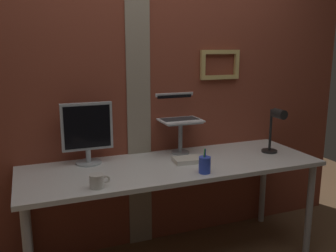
# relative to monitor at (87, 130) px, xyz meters

# --- Properties ---
(brick_wall_back) EXTENTS (3.49, 0.15, 2.61)m
(brick_wall_back) POSITION_rel_monitor_xyz_m (0.51, 0.18, 0.32)
(brick_wall_back) COLOR brown
(brick_wall_back) RESTS_ON ground_plane
(desk) EXTENTS (2.07, 0.69, 0.74)m
(desk) POSITION_rel_monitor_xyz_m (0.55, -0.22, -0.31)
(desk) COLOR white
(desk) RESTS_ON ground_plane
(monitor) EXTENTS (0.35, 0.18, 0.43)m
(monitor) POSITION_rel_monitor_xyz_m (0.00, 0.00, 0.00)
(monitor) COLOR #ADB2B7
(monitor) RESTS_ON desk
(laptop_stand) EXTENTS (0.28, 0.22, 0.25)m
(laptop_stand) POSITION_rel_monitor_xyz_m (0.70, 0.00, -0.07)
(laptop_stand) COLOR gray
(laptop_stand) RESTS_ON desk
(laptop) EXTENTS (0.31, 0.29, 0.20)m
(laptop) POSITION_rel_monitor_xyz_m (0.70, 0.07, 0.06)
(laptop) COLOR white
(laptop) RESTS_ON laptop_stand
(desk_lamp) EXTENTS (0.12, 0.20, 0.35)m
(desk_lamp) POSITION_rel_monitor_xyz_m (1.35, -0.28, -0.02)
(desk_lamp) COLOR black
(desk_lamp) RESTS_ON desk
(pen_cup) EXTENTS (0.08, 0.08, 0.17)m
(pen_cup) POSITION_rel_monitor_xyz_m (0.66, -0.47, -0.19)
(pen_cup) COLOR blue
(pen_cup) RESTS_ON desk
(coffee_mug) EXTENTS (0.12, 0.08, 0.08)m
(coffee_mug) POSITION_rel_monitor_xyz_m (-0.03, -0.47, -0.20)
(coffee_mug) COLOR silver
(coffee_mug) RESTS_ON desk
(paper_clutter_stack) EXTENTS (0.21, 0.16, 0.03)m
(paper_clutter_stack) POSITION_rel_monitor_xyz_m (0.66, -0.22, -0.22)
(paper_clutter_stack) COLOR silver
(paper_clutter_stack) RESTS_ON desk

